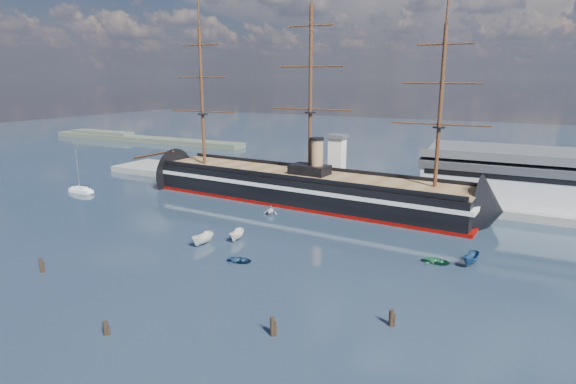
% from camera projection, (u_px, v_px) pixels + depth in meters
% --- Properties ---
extents(ground, '(600.00, 600.00, 0.00)m').
position_uv_depth(ground, '(270.00, 222.00, 110.63)').
color(ground, '#1D2C3A').
rests_on(ground, ground).
extents(quay, '(180.00, 18.00, 2.00)m').
position_uv_depth(quay, '(363.00, 194.00, 137.19)').
color(quay, slate).
rests_on(quay, ground).
extents(warehouse, '(63.00, 21.00, 11.60)m').
position_uv_depth(warehouse, '(558.00, 180.00, 117.22)').
color(warehouse, '#B7BABC').
rests_on(warehouse, ground).
extents(quay_tower, '(5.00, 5.00, 15.00)m').
position_uv_depth(quay_tower, '(337.00, 160.00, 135.49)').
color(quay_tower, silver).
rests_on(quay_tower, ground).
extents(shoreline, '(120.00, 10.00, 4.00)m').
position_uv_depth(shoreline, '(130.00, 138.00, 254.84)').
color(shoreline, '#3F4C38').
rests_on(shoreline, ground).
extents(warship, '(113.41, 22.44, 53.94)m').
position_uv_depth(warship, '(297.00, 187.00, 128.36)').
color(warship, black).
rests_on(warship, ground).
extents(sailboat, '(7.90, 2.45, 12.57)m').
position_uv_depth(sailboat, '(81.00, 190.00, 138.74)').
color(sailboat, white).
rests_on(sailboat, ground).
extents(motorboat_a, '(7.07, 2.85, 2.79)m').
position_uv_depth(motorboat_a, '(203.00, 244.00, 95.86)').
color(motorboat_a, white).
rests_on(motorboat_a, ground).
extents(motorboat_b, '(1.66, 3.03, 1.34)m').
position_uv_depth(motorboat_b, '(240.00, 262.00, 86.53)').
color(motorboat_b, navy).
rests_on(motorboat_b, ground).
extents(motorboat_c, '(6.72, 3.49, 2.56)m').
position_uv_depth(motorboat_c, '(237.00, 240.00, 98.41)').
color(motorboat_c, white).
rests_on(motorboat_c, ground).
extents(motorboat_d, '(6.79, 4.35, 2.30)m').
position_uv_depth(motorboat_d, '(271.00, 214.00, 117.16)').
color(motorboat_d, silver).
rests_on(motorboat_d, ground).
extents(motorboat_e, '(1.38, 3.08, 1.41)m').
position_uv_depth(motorboat_e, '(437.00, 263.00, 86.03)').
color(motorboat_e, '#1E643F').
rests_on(motorboat_e, ground).
extents(motorboat_f, '(6.86, 3.57, 2.61)m').
position_uv_depth(motorboat_f, '(471.00, 265.00, 85.37)').
color(motorboat_f, navy).
rests_on(motorboat_f, ground).
extents(piling_near_left, '(0.64, 0.64, 3.18)m').
position_uv_depth(piling_near_left, '(42.00, 272.00, 82.24)').
color(piling_near_left, black).
rests_on(piling_near_left, ground).
extents(piling_near_mid, '(0.64, 0.64, 2.58)m').
position_uv_depth(piling_near_mid, '(106.00, 335.00, 62.23)').
color(piling_near_mid, black).
rests_on(piling_near_mid, ground).
extents(piling_near_right, '(0.64, 0.64, 3.27)m').
position_uv_depth(piling_near_right, '(272.00, 335.00, 62.00)').
color(piling_near_right, black).
rests_on(piling_near_right, ground).
extents(piling_far_right, '(0.64, 0.64, 3.03)m').
position_uv_depth(piling_far_right, '(391.00, 326.00, 64.47)').
color(piling_far_right, black).
rests_on(piling_far_right, ground).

